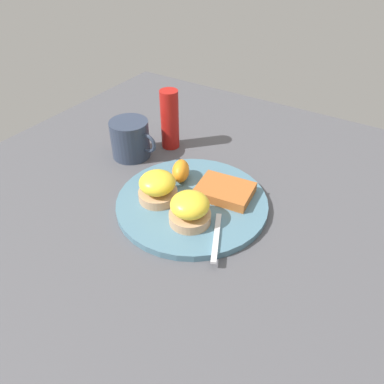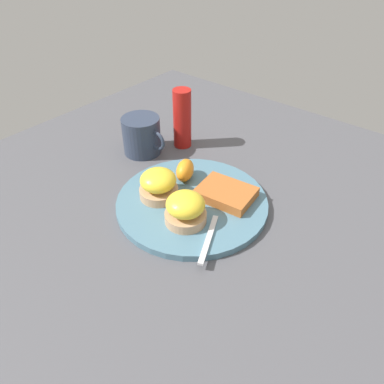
{
  "view_description": "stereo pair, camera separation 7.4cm",
  "coord_description": "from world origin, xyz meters",
  "px_view_note": "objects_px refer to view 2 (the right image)",
  "views": [
    {
      "loc": [
        0.31,
        -0.49,
        0.49
      ],
      "look_at": [
        0.0,
        0.0,
        0.03
      ],
      "focal_mm": 35.0,
      "sensor_mm": 36.0,
      "label": 1
    },
    {
      "loc": [
        0.37,
        -0.45,
        0.49
      ],
      "look_at": [
        0.0,
        0.0,
        0.03
      ],
      "focal_mm": 35.0,
      "sensor_mm": 36.0,
      "label": 2
    }
  ],
  "objects_px": {
    "cup": "(142,135)",
    "condiment_bottle": "(182,119)",
    "fork": "(217,214)",
    "orange_wedge": "(185,170)",
    "sandwich_benedict_left": "(158,185)",
    "hashbrown_patty": "(226,193)",
    "sandwich_benedict_right": "(186,209)"
  },
  "relations": [
    {
      "from": "cup",
      "to": "condiment_bottle",
      "type": "height_order",
      "value": "condiment_bottle"
    },
    {
      "from": "fork",
      "to": "cup",
      "type": "relative_size",
      "value": 1.79
    },
    {
      "from": "orange_wedge",
      "to": "fork",
      "type": "bearing_deg",
      "value": -22.36
    },
    {
      "from": "sandwich_benedict_left",
      "to": "cup",
      "type": "height_order",
      "value": "cup"
    },
    {
      "from": "hashbrown_patty",
      "to": "fork",
      "type": "xyz_separation_m",
      "value": [
        0.02,
        -0.05,
        -0.01
      ]
    },
    {
      "from": "hashbrown_patty",
      "to": "cup",
      "type": "xyz_separation_m",
      "value": [
        -0.27,
        0.03,
        0.02
      ]
    },
    {
      "from": "orange_wedge",
      "to": "fork",
      "type": "distance_m",
      "value": 0.13
    },
    {
      "from": "hashbrown_patty",
      "to": "orange_wedge",
      "type": "relative_size",
      "value": 1.83
    },
    {
      "from": "fork",
      "to": "condiment_bottle",
      "type": "height_order",
      "value": "condiment_bottle"
    },
    {
      "from": "orange_wedge",
      "to": "condiment_bottle",
      "type": "distance_m",
      "value": 0.17
    },
    {
      "from": "sandwich_benedict_left",
      "to": "condiment_bottle",
      "type": "bearing_deg",
      "value": 118.95
    },
    {
      "from": "sandwich_benedict_left",
      "to": "condiment_bottle",
      "type": "height_order",
      "value": "condiment_bottle"
    },
    {
      "from": "sandwich_benedict_left",
      "to": "condiment_bottle",
      "type": "distance_m",
      "value": 0.23
    },
    {
      "from": "orange_wedge",
      "to": "sandwich_benedict_left",
      "type": "bearing_deg",
      "value": -91.02
    },
    {
      "from": "sandwich_benedict_right",
      "to": "hashbrown_patty",
      "type": "height_order",
      "value": "sandwich_benedict_right"
    },
    {
      "from": "orange_wedge",
      "to": "fork",
      "type": "xyz_separation_m",
      "value": [
        0.12,
        -0.05,
        -0.02
      ]
    },
    {
      "from": "sandwich_benedict_right",
      "to": "cup",
      "type": "xyz_separation_m",
      "value": [
        -0.25,
        0.14,
        0.0
      ]
    },
    {
      "from": "sandwich_benedict_right",
      "to": "cup",
      "type": "height_order",
      "value": "cup"
    },
    {
      "from": "cup",
      "to": "condiment_bottle",
      "type": "relative_size",
      "value": 0.83
    },
    {
      "from": "hashbrown_patty",
      "to": "sandwich_benedict_right",
      "type": "bearing_deg",
      "value": -98.68
    },
    {
      "from": "hashbrown_patty",
      "to": "fork",
      "type": "height_order",
      "value": "hashbrown_patty"
    },
    {
      "from": "sandwich_benedict_left",
      "to": "sandwich_benedict_right",
      "type": "bearing_deg",
      "value": -13.92
    },
    {
      "from": "sandwich_benedict_left",
      "to": "condiment_bottle",
      "type": "xyz_separation_m",
      "value": [
        -0.11,
        0.2,
        0.03
      ]
    },
    {
      "from": "sandwich_benedict_left",
      "to": "fork",
      "type": "bearing_deg",
      "value": 13.12
    },
    {
      "from": "fork",
      "to": "cup",
      "type": "distance_m",
      "value": 0.3
    },
    {
      "from": "sandwich_benedict_left",
      "to": "hashbrown_patty",
      "type": "height_order",
      "value": "sandwich_benedict_left"
    },
    {
      "from": "sandwich_benedict_right",
      "to": "condiment_bottle",
      "type": "bearing_deg",
      "value": 131.97
    },
    {
      "from": "hashbrown_patty",
      "to": "condiment_bottle",
      "type": "bearing_deg",
      "value": 151.46
    },
    {
      "from": "sandwich_benedict_left",
      "to": "fork",
      "type": "relative_size",
      "value": 0.36
    },
    {
      "from": "hashbrown_patty",
      "to": "orange_wedge",
      "type": "xyz_separation_m",
      "value": [
        -0.1,
        -0.0,
        0.01
      ]
    },
    {
      "from": "sandwich_benedict_left",
      "to": "sandwich_benedict_right",
      "type": "xyz_separation_m",
      "value": [
        0.09,
        -0.02,
        0.0
      ]
    },
    {
      "from": "orange_wedge",
      "to": "fork",
      "type": "relative_size",
      "value": 0.28
    }
  ]
}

